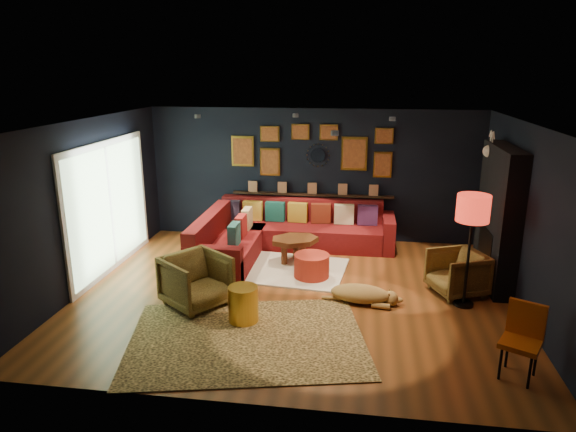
# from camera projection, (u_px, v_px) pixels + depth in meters

# --- Properties ---
(floor) EXTENTS (6.50, 6.50, 0.00)m
(floor) POSITION_uv_depth(u_px,v_px,m) (294.00, 293.00, 7.89)
(floor) COLOR brown
(floor) RESTS_ON ground
(room_walls) EXTENTS (6.50, 6.50, 6.50)m
(room_walls) POSITION_uv_depth(u_px,v_px,m) (295.00, 193.00, 7.45)
(room_walls) COLOR black
(room_walls) RESTS_ON ground
(sectional) EXTENTS (3.41, 2.69, 0.86)m
(sectional) POSITION_uv_depth(u_px,v_px,m) (275.00, 235.00, 9.60)
(sectional) COLOR maroon
(sectional) RESTS_ON ground
(ledge) EXTENTS (3.20, 0.12, 0.04)m
(ledge) POSITION_uv_depth(u_px,v_px,m) (312.00, 195.00, 10.18)
(ledge) COLOR black
(ledge) RESTS_ON room_walls
(gallery_wall) EXTENTS (3.15, 0.04, 1.02)m
(gallery_wall) POSITION_uv_depth(u_px,v_px,m) (312.00, 150.00, 9.97)
(gallery_wall) COLOR gold
(gallery_wall) RESTS_ON room_walls
(sunburst_mirror) EXTENTS (0.47, 0.16, 0.47)m
(sunburst_mirror) POSITION_uv_depth(u_px,v_px,m) (318.00, 155.00, 9.99)
(sunburst_mirror) COLOR silver
(sunburst_mirror) RESTS_ON room_walls
(fireplace) EXTENTS (0.31, 1.60, 2.20)m
(fireplace) POSITION_uv_depth(u_px,v_px,m) (497.00, 221.00, 8.04)
(fireplace) COLOR black
(fireplace) RESTS_ON ground
(deer_head) EXTENTS (0.50, 0.28, 0.45)m
(deer_head) POSITION_uv_depth(u_px,v_px,m) (500.00, 151.00, 8.22)
(deer_head) COLOR white
(deer_head) RESTS_ON fireplace
(sliding_door) EXTENTS (0.06, 2.80, 2.20)m
(sliding_door) POSITION_uv_depth(u_px,v_px,m) (109.00, 207.00, 8.59)
(sliding_door) COLOR white
(sliding_door) RESTS_ON ground
(ceiling_spots) EXTENTS (3.30, 2.50, 0.06)m
(ceiling_spots) POSITION_uv_depth(u_px,v_px,m) (302.00, 120.00, 7.94)
(ceiling_spots) COLOR black
(ceiling_spots) RESTS_ON room_walls
(shag_rug) EXTENTS (2.19, 1.69, 0.03)m
(shag_rug) POSITION_uv_depth(u_px,v_px,m) (284.00, 269.00, 8.80)
(shag_rug) COLOR silver
(shag_rug) RESTS_ON ground
(leopard_rug) EXTENTS (3.35, 2.70, 0.02)m
(leopard_rug) POSITION_uv_depth(u_px,v_px,m) (247.00, 338.00, 6.55)
(leopard_rug) COLOR tan
(leopard_rug) RESTS_ON ground
(coffee_table) EXTENTS (1.06, 0.95, 0.43)m
(coffee_table) POSITION_uv_depth(u_px,v_px,m) (295.00, 243.00, 9.04)
(coffee_table) COLOR #572A13
(coffee_table) RESTS_ON shag_rug
(pouf) EXTENTS (0.58, 0.58, 0.38)m
(pouf) POSITION_uv_depth(u_px,v_px,m) (312.00, 266.00, 8.41)
(pouf) COLOR #A2271B
(pouf) RESTS_ON shag_rug
(armchair_left) EXTENTS (1.10, 1.11, 0.84)m
(armchair_left) POSITION_uv_depth(u_px,v_px,m) (196.00, 278.00, 7.38)
(armchair_left) COLOR #AE8A39
(armchair_left) RESTS_ON ground
(armchair_right) EXTENTS (0.91, 0.93, 0.74)m
(armchair_right) POSITION_uv_depth(u_px,v_px,m) (457.00, 271.00, 7.78)
(armchair_right) COLOR #AE8A39
(armchair_right) RESTS_ON ground
(gold_stool) EXTENTS (0.41, 0.41, 0.51)m
(gold_stool) POSITION_uv_depth(u_px,v_px,m) (243.00, 304.00, 6.94)
(gold_stool) COLOR gold
(gold_stool) RESTS_ON ground
(orange_chair) EXTENTS (0.54, 0.54, 0.85)m
(orange_chair) POSITION_uv_depth(u_px,v_px,m) (523.00, 334.00, 5.66)
(orange_chair) COLOR black
(orange_chair) RESTS_ON ground
(floor_lamp) EXTENTS (0.46, 0.46, 1.66)m
(floor_lamp) POSITION_uv_depth(u_px,v_px,m) (473.00, 213.00, 7.11)
(floor_lamp) COLOR black
(floor_lamp) RESTS_ON ground
(dog) EXTENTS (1.24, 0.71, 0.37)m
(dog) POSITION_uv_depth(u_px,v_px,m) (360.00, 290.00, 7.50)
(dog) COLOR #AB8543
(dog) RESTS_ON leopard_rug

